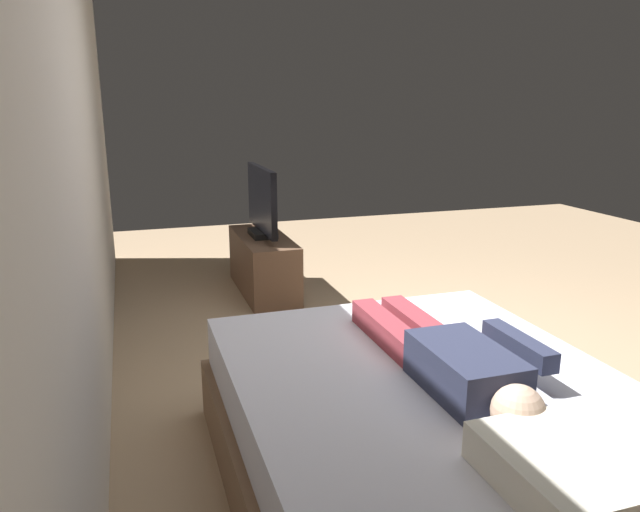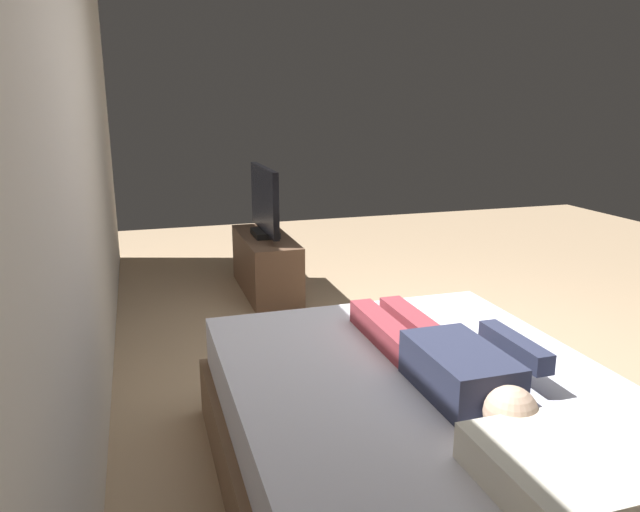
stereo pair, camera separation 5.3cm
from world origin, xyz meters
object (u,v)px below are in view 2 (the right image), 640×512
object	(u,v)px
remote	(510,349)
tv_stand	(266,264)
pillow	(550,475)
person	(446,359)
bed	(428,445)
tv	(264,203)

from	to	relation	value
remote	tv_stand	bearing A→B (deg)	10.48
pillow	person	bearing A→B (deg)	-6.02
bed	pillow	world-z (taller)	pillow
tv_stand	tv	xyz separation A→B (m)	(0.00, 0.00, 0.53)
person	tv	distance (m)	2.95
person	remote	world-z (taller)	person
person	pillow	bearing A→B (deg)	173.98
remote	tv	distance (m)	2.85
bed	tv	bearing A→B (deg)	0.63
remote	tv	xyz separation A→B (m)	(2.79, 0.52, 0.24)
pillow	tv_stand	bearing A→B (deg)	0.51
person	tv	xyz separation A→B (m)	(2.94, 0.11, 0.16)
pillow	remote	distance (m)	1.02
person	tv_stand	bearing A→B (deg)	2.16
pillow	bed	bearing A→B (deg)	-0.00
bed	pillow	size ratio (longest dim) A/B	4.31
pillow	tv	distance (m)	3.69
person	tv	world-z (taller)	tv
pillow	tv	xyz separation A→B (m)	(3.68, 0.03, 0.18)
person	bed	bearing A→B (deg)	110.23
bed	tv	size ratio (longest dim) A/B	2.35
person	remote	distance (m)	0.44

